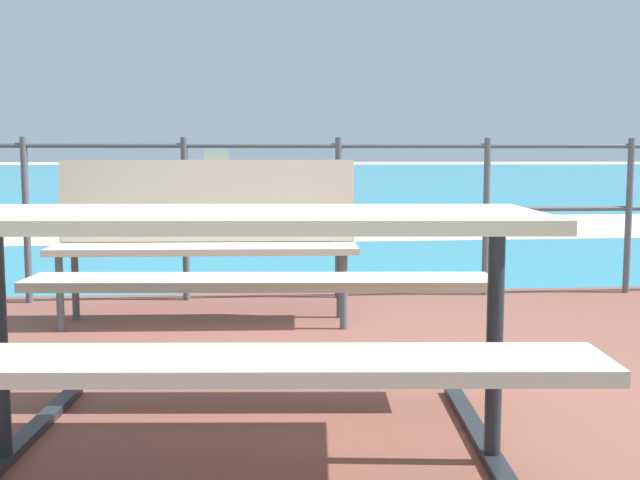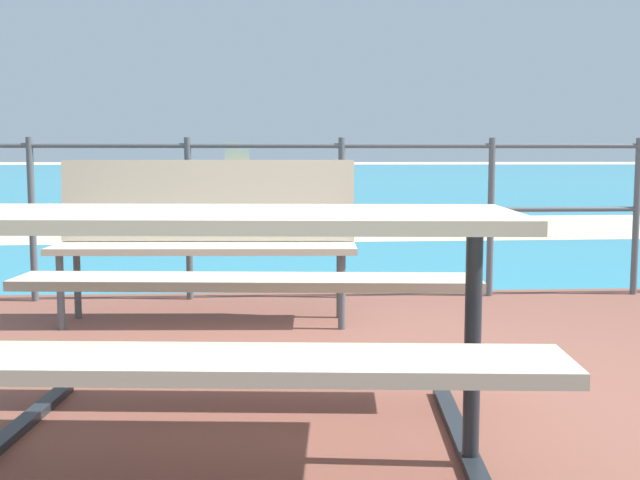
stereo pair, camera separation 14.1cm
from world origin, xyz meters
The scene contains 8 objects.
ground_plane centered at (0.00, 0.00, 0.00)m, with size 240.00×240.00×0.00m, color beige.
patio_paving centered at (0.00, 0.00, 0.03)m, with size 6.40×5.20×0.06m, color brown.
sea_water centered at (0.00, 40.00, 0.01)m, with size 90.00×90.00×0.01m, color teal.
beach_strip centered at (0.00, 7.94, 0.01)m, with size 54.00×3.63×0.01m, color beige.
picnic_table centered at (-0.60, -0.37, 0.64)m, with size 1.83×1.55×0.76m.
park_bench centered at (-0.82, 1.71, 0.59)m, with size 1.68×0.51×0.90m.
railing_fence centered at (0.00, 2.38, 0.70)m, with size 5.94×0.04×1.04m.
boat_near centered at (-1.63, 25.21, 0.46)m, with size 1.37×5.60×1.43m.
Camera 2 is at (-0.46, -2.68, 0.98)m, focal length 44.13 mm.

